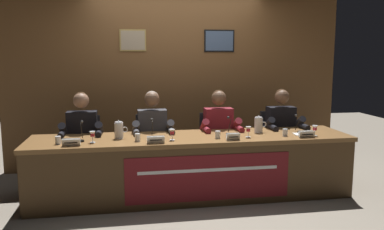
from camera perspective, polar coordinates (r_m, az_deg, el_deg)
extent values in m
plane|color=gray|center=(4.84, 0.00, -11.45)|extent=(12.00, 12.00, 0.00)
cube|color=brown|center=(5.89, -2.24, 5.11)|extent=(4.93, 0.12, 2.60)
cube|color=tan|center=(5.77, -8.49, 10.56)|extent=(0.37, 0.02, 0.31)
cube|color=tan|center=(5.76, -8.49, 10.56)|extent=(0.33, 0.01, 0.27)
cube|color=black|center=(5.93, 3.93, 10.57)|extent=(0.45, 0.02, 0.32)
cube|color=slate|center=(5.92, 3.96, 10.58)|extent=(0.41, 0.01, 0.28)
cube|color=brown|center=(4.64, 0.00, -3.36)|extent=(3.73, 0.81, 0.05)
cube|color=#4C341B|center=(4.37, 0.87, -9.02)|extent=(3.67, 0.04, 0.67)
cube|color=#4C341B|center=(4.78, -22.18, -8.10)|extent=(0.08, 0.73, 0.67)
cube|color=#4C341B|center=(5.34, 19.69, -6.26)|extent=(0.08, 0.73, 0.67)
cube|color=maroon|center=(4.37, 2.45, -9.02)|extent=(1.82, 0.01, 0.51)
cube|color=white|center=(4.34, 2.47, -7.91)|extent=(1.54, 0.00, 0.04)
cylinder|color=black|center=(5.27, -15.10, -9.89)|extent=(0.44, 0.44, 0.02)
cylinder|color=black|center=(5.21, -15.19, -7.71)|extent=(0.05, 0.05, 0.39)
cube|color=#232328|center=(5.16, -15.28, -5.44)|extent=(0.44, 0.44, 0.03)
cube|color=#232328|center=(5.30, -15.18, -2.46)|extent=(0.40, 0.05, 0.44)
cylinder|color=black|center=(4.89, -16.75, -8.83)|extent=(0.10, 0.10, 0.45)
cylinder|color=black|center=(4.87, -14.38, -8.81)|extent=(0.10, 0.10, 0.45)
cylinder|color=black|center=(4.96, -16.68, -5.29)|extent=(0.13, 0.34, 0.13)
cylinder|color=black|center=(4.94, -14.37, -5.25)|extent=(0.13, 0.34, 0.13)
cube|color=black|center=(5.06, -15.45, -2.17)|extent=(0.36, 0.20, 0.48)
sphere|color=#8E664C|center=(4.99, -15.64, 2.02)|extent=(0.19, 0.19, 0.19)
sphere|color=#331E0F|center=(5.00, -15.63, 2.21)|extent=(0.17, 0.17, 0.17)
cylinder|color=black|center=(4.99, -17.97, -2.21)|extent=(0.09, 0.30, 0.25)
cylinder|color=black|center=(4.94, -13.14, -2.11)|extent=(0.09, 0.30, 0.25)
cylinder|color=black|center=(4.83, -18.23, -2.65)|extent=(0.07, 0.24, 0.07)
cylinder|color=black|center=(4.79, -13.25, -2.55)|extent=(0.07, 0.24, 0.07)
cube|color=white|center=(4.30, -16.99, -3.82)|extent=(0.18, 0.03, 0.08)
cube|color=white|center=(4.33, -16.93, -3.72)|extent=(0.18, 0.03, 0.08)
cube|color=black|center=(4.30, -16.99, -3.83)|extent=(0.13, 0.01, 0.01)
cylinder|color=white|center=(4.43, -14.06, -3.83)|extent=(0.06, 0.06, 0.00)
cylinder|color=white|center=(4.43, -14.08, -3.46)|extent=(0.01, 0.01, 0.05)
cone|color=white|center=(4.42, -14.11, -2.70)|extent=(0.06, 0.06, 0.06)
cylinder|color=#B21E2D|center=(4.42, -14.10, -2.78)|extent=(0.04, 0.04, 0.04)
cylinder|color=silver|center=(4.46, -18.67, -3.44)|extent=(0.06, 0.06, 0.08)
cylinder|color=silver|center=(4.46, -18.66, -3.66)|extent=(0.05, 0.05, 0.05)
cylinder|color=black|center=(4.50, -15.60, -3.60)|extent=(0.06, 0.06, 0.02)
cylinder|color=black|center=(4.54, -15.57, -2.20)|extent=(0.01, 0.13, 0.18)
sphere|color=#2D2D2D|center=(4.59, -15.54, -0.95)|extent=(0.03, 0.03, 0.03)
cylinder|color=black|center=(5.26, -5.63, -9.68)|extent=(0.44, 0.44, 0.02)
cylinder|color=black|center=(5.20, -5.66, -7.49)|extent=(0.05, 0.05, 0.39)
cube|color=#232328|center=(5.14, -5.70, -5.22)|extent=(0.44, 0.44, 0.03)
cube|color=#232328|center=(5.29, -5.89, -2.23)|extent=(0.40, 0.05, 0.44)
cylinder|color=black|center=(4.86, -6.55, -8.63)|extent=(0.10, 0.10, 0.45)
cylinder|color=black|center=(4.87, -4.17, -8.54)|extent=(0.10, 0.10, 0.45)
cylinder|color=black|center=(4.93, -6.70, -5.07)|extent=(0.13, 0.34, 0.13)
cylinder|color=black|center=(4.94, -4.38, -4.99)|extent=(0.13, 0.34, 0.13)
cube|color=#38383D|center=(5.05, -5.72, -1.93)|extent=(0.36, 0.20, 0.48)
sphere|color=brown|center=(4.97, -5.77, 2.28)|extent=(0.19, 0.19, 0.19)
sphere|color=gray|center=(4.99, -5.78, 2.47)|extent=(0.17, 0.17, 0.17)
cylinder|color=#38383D|center=(4.94, -8.07, -1.98)|extent=(0.09, 0.30, 0.25)
cylinder|color=#38383D|center=(4.97, -3.22, -1.85)|extent=(0.09, 0.30, 0.25)
cylinder|color=#38383D|center=(4.78, -8.01, -2.42)|extent=(0.07, 0.24, 0.07)
cylinder|color=#38383D|center=(4.81, -3.00, -2.28)|extent=(0.07, 0.24, 0.07)
cube|color=white|center=(4.26, -5.21, -3.60)|extent=(0.19, 0.03, 0.08)
cube|color=white|center=(4.29, -5.24, -3.51)|extent=(0.19, 0.03, 0.08)
cube|color=black|center=(4.25, -5.20, -3.61)|extent=(0.13, 0.01, 0.01)
cylinder|color=white|center=(4.43, -2.85, -3.59)|extent=(0.06, 0.06, 0.00)
cylinder|color=white|center=(4.43, -2.86, -3.22)|extent=(0.01, 0.01, 0.05)
cone|color=white|center=(4.41, -2.86, -2.46)|extent=(0.06, 0.06, 0.06)
cylinder|color=#B21E2D|center=(4.41, -2.86, -2.54)|extent=(0.04, 0.04, 0.04)
cylinder|color=silver|center=(4.40, -7.82, -3.21)|extent=(0.06, 0.06, 0.08)
cylinder|color=silver|center=(4.41, -7.82, -3.42)|extent=(0.05, 0.05, 0.05)
cylinder|color=black|center=(4.51, -5.65, -3.31)|extent=(0.06, 0.06, 0.02)
cylinder|color=black|center=(4.55, -5.72, -1.92)|extent=(0.01, 0.13, 0.18)
sphere|color=#2D2D2D|center=(4.60, -5.80, -0.67)|extent=(0.03, 0.03, 0.03)
cylinder|color=black|center=(5.38, 3.63, -9.22)|extent=(0.44, 0.44, 0.02)
cylinder|color=black|center=(5.32, 3.65, -7.08)|extent=(0.05, 0.05, 0.39)
cube|color=#232328|center=(5.27, 3.67, -4.85)|extent=(0.44, 0.44, 0.03)
cube|color=#232328|center=(5.41, 3.20, -1.95)|extent=(0.40, 0.05, 0.44)
cylinder|color=black|center=(4.97, 3.46, -8.17)|extent=(0.10, 0.10, 0.45)
cylinder|color=black|center=(5.02, 5.71, -8.03)|extent=(0.10, 0.10, 0.45)
cylinder|color=black|center=(5.04, 3.10, -4.70)|extent=(0.13, 0.34, 0.13)
cylinder|color=black|center=(5.09, 5.30, -4.60)|extent=(0.13, 0.34, 0.13)
cube|color=maroon|center=(5.18, 3.78, -1.64)|extent=(0.36, 0.20, 0.48)
sphere|color=brown|center=(5.11, 3.87, 2.46)|extent=(0.19, 0.19, 0.19)
sphere|color=#331E0F|center=(5.12, 3.84, 2.65)|extent=(0.17, 0.17, 0.17)
cylinder|color=maroon|center=(5.03, 1.72, -1.69)|extent=(0.09, 0.30, 0.25)
cylinder|color=maroon|center=(5.13, 6.32, -1.54)|extent=(0.09, 0.30, 0.25)
cylinder|color=maroon|center=(4.88, 2.10, -2.12)|extent=(0.07, 0.24, 0.07)
cylinder|color=maroon|center=(4.98, 6.83, -1.95)|extent=(0.07, 0.24, 0.07)
cube|color=white|center=(4.42, 5.98, -3.15)|extent=(0.15, 0.03, 0.08)
cube|color=white|center=(4.45, 5.86, -3.07)|extent=(0.15, 0.03, 0.08)
cube|color=black|center=(4.42, 5.99, -3.16)|extent=(0.11, 0.01, 0.01)
cylinder|color=white|center=(4.63, 8.06, -3.14)|extent=(0.06, 0.06, 0.00)
cylinder|color=white|center=(4.62, 8.07, -2.78)|extent=(0.01, 0.01, 0.05)
cone|color=white|center=(4.61, 8.09, -2.05)|extent=(0.06, 0.06, 0.06)
cylinder|color=#B21E2D|center=(4.61, 8.09, -2.13)|extent=(0.04, 0.04, 0.04)
cylinder|color=silver|center=(4.52, 3.72, -2.83)|extent=(0.06, 0.06, 0.08)
cylinder|color=silver|center=(4.52, 3.72, -3.04)|extent=(0.05, 0.05, 0.05)
cylinder|color=black|center=(4.66, 5.60, -2.92)|extent=(0.06, 0.06, 0.02)
cylinder|color=black|center=(4.70, 5.42, -1.57)|extent=(0.01, 0.13, 0.18)
sphere|color=#2D2D2D|center=(4.75, 5.24, -0.37)|extent=(0.03, 0.03, 0.03)
cylinder|color=black|center=(5.64, 12.23, -8.58)|extent=(0.44, 0.44, 0.02)
cylinder|color=black|center=(5.58, 12.30, -6.52)|extent=(0.05, 0.05, 0.39)
cube|color=#232328|center=(5.53, 12.37, -4.40)|extent=(0.44, 0.44, 0.03)
cube|color=#232328|center=(5.66, 11.69, -1.64)|extent=(0.40, 0.05, 0.44)
cylinder|color=black|center=(5.23, 12.72, -7.53)|extent=(0.10, 0.10, 0.45)
cylinder|color=black|center=(5.31, 14.73, -7.36)|extent=(0.10, 0.10, 0.45)
cylinder|color=black|center=(5.30, 12.20, -4.24)|extent=(0.13, 0.34, 0.13)
cylinder|color=black|center=(5.37, 14.18, -4.13)|extent=(0.13, 0.34, 0.13)
cube|color=black|center=(5.44, 12.59, -1.34)|extent=(0.36, 0.20, 0.48)
sphere|color=brown|center=(5.37, 12.80, 2.57)|extent=(0.19, 0.19, 0.19)
sphere|color=#331E0F|center=(5.38, 12.75, 2.75)|extent=(0.17, 0.17, 0.17)
cylinder|color=black|center=(5.27, 10.90, -1.38)|extent=(0.09, 0.30, 0.25)
cylinder|color=black|center=(5.43, 15.05, -1.23)|extent=(0.09, 0.30, 0.25)
cylinder|color=black|center=(5.12, 11.52, -1.77)|extent=(0.07, 0.24, 0.07)
cylinder|color=black|center=(5.29, 15.77, -1.60)|extent=(0.07, 0.24, 0.07)
cube|color=white|center=(4.73, 16.22, -2.68)|extent=(0.18, 0.03, 0.08)
cube|color=white|center=(4.76, 16.05, -2.60)|extent=(0.18, 0.03, 0.08)
cube|color=black|center=(4.73, 16.24, -2.69)|extent=(0.13, 0.01, 0.01)
cylinder|color=white|center=(4.87, 17.19, -2.85)|extent=(0.06, 0.06, 0.00)
cylinder|color=white|center=(4.87, 17.20, -2.51)|extent=(0.01, 0.01, 0.05)
cone|color=white|center=(4.86, 17.24, -1.81)|extent=(0.06, 0.06, 0.06)
cylinder|color=#B21E2D|center=(4.86, 17.23, -1.89)|extent=(0.04, 0.04, 0.04)
cylinder|color=silver|center=(4.77, 13.22, -2.45)|extent=(0.06, 0.06, 0.08)
cylinder|color=silver|center=(4.77, 13.21, -2.65)|extent=(0.05, 0.05, 0.05)
cylinder|color=black|center=(4.98, 15.22, -2.44)|extent=(0.06, 0.06, 0.02)
cylinder|color=black|center=(5.02, 14.96, -1.18)|extent=(0.01, 0.13, 0.18)
sphere|color=#2D2D2D|center=(5.06, 14.70, -0.06)|extent=(0.03, 0.03, 0.03)
cylinder|color=silver|center=(4.57, -10.46, -2.22)|extent=(0.10, 0.10, 0.18)
cylinder|color=silver|center=(4.55, -10.49, -1.04)|extent=(0.08, 0.09, 0.01)
sphere|color=silver|center=(4.55, -10.49, -0.86)|extent=(0.02, 0.02, 0.02)
torus|color=silver|center=(4.57, -9.61, -2.09)|extent=(0.07, 0.01, 0.07)
cylinder|color=silver|center=(4.91, 9.53, -1.45)|extent=(0.10, 0.10, 0.18)
cylinder|color=silver|center=(4.89, 9.55, -0.35)|extent=(0.08, 0.08, 0.01)
sphere|color=silver|center=(4.89, 9.56, -0.19)|extent=(0.02, 0.02, 0.02)
torus|color=silver|center=(4.93, 10.28, -1.33)|extent=(0.07, 0.01, 0.07)
cube|color=white|center=(4.89, 15.64, -2.69)|extent=(0.23, 0.17, 0.01)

